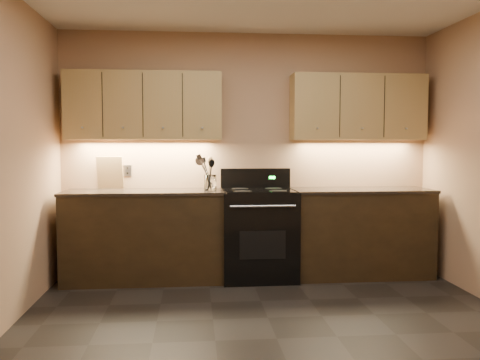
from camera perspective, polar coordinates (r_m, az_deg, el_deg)
The scene contains 15 objects.
floor at distance 3.85m, azimuth 4.15°, elevation -17.34°, with size 4.00×4.00×0.00m, color black.
wall_back at distance 5.57m, azimuth 0.87°, elevation 2.98°, with size 4.00×0.04×2.60m, color tan.
counter_left at distance 5.34m, azimuth -10.68°, elevation -6.14°, with size 1.62×0.62×0.93m.
counter_right at distance 5.60m, azimuth 13.34°, elevation -5.70°, with size 1.46×0.62×0.93m.
stove at distance 5.34m, azimuth 2.08°, elevation -5.93°, with size 0.76×0.68×1.14m.
upper_cab_left at distance 5.42m, azimuth -10.71°, elevation 8.17°, with size 1.60×0.30×0.70m, color #A38951.
upper_cab_right at distance 5.68m, azimuth 13.07°, elevation 7.94°, with size 1.44×0.30×0.70m, color #A38951.
outlet_plate at distance 5.58m, azimuth -12.52°, elevation 1.03°, with size 0.09×0.01×0.12m, color #B2B5BA.
utensil_crock at distance 5.25m, azimuth -3.35°, elevation -0.34°, with size 0.15×0.15×0.16m.
cutting_board at distance 5.57m, azimuth -14.39°, elevation 0.81°, with size 0.28×0.02×0.35m, color tan.
wooden_spoon at distance 5.24m, azimuth -3.76°, elevation 0.84°, with size 0.06×0.06×0.33m, color tan, non-canonical shape.
black_spoon at distance 5.26m, azimuth -3.53°, elevation 0.76°, with size 0.06×0.06×0.31m, color black, non-canonical shape.
black_turner at distance 5.23m, azimuth -3.26°, elevation 0.91°, with size 0.08×0.08×0.35m, color black, non-canonical shape.
steel_spatula at distance 5.25m, azimuth -2.99°, elevation 1.21°, with size 0.08×0.08×0.40m, color silver, non-canonical shape.
steel_skimmer at distance 5.24m, azimuth -2.97°, elevation 0.90°, with size 0.09×0.09×0.34m, color silver, non-canonical shape.
Camera 1 is at (-0.59, -3.53, 1.40)m, focal length 38.00 mm.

